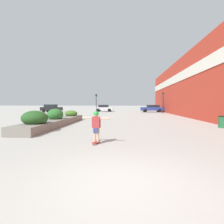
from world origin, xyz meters
TOP-DOWN VIEW (x-y plane):
  - ground_plane at (0.00, 0.00)m, footprint 300.00×300.00m
  - building_wall_right at (7.80, 18.19)m, footprint 0.67×48.86m
  - planter_box at (-5.42, 9.28)m, footprint 1.56×10.09m
  - skateboard at (-1.18, 3.60)m, footprint 0.31×0.71m
  - skateboarder at (-1.18, 3.60)m, footprint 1.20×0.34m
  - trash_bin at (6.90, 9.28)m, footprint 0.59×0.59m
  - car_leftmost at (5.22, 32.10)m, footprint 4.52×1.93m
  - car_center_left at (-4.80, 34.04)m, footprint 3.85×2.00m
  - car_center_right at (-15.34, 31.02)m, footprint 4.09×1.97m
  - traffic_light_left at (-5.37, 27.38)m, footprint 0.28×0.30m
  - traffic_light_right at (6.38, 27.21)m, footprint 0.28×0.30m

SIDE VIEW (x-z plane):
  - ground_plane at x=0.00m, z-range 0.00..0.00m
  - skateboard at x=-1.18m, z-range 0.02..0.12m
  - trash_bin at x=6.90m, z-range 0.00..0.84m
  - planter_box at x=-5.42m, z-range -0.20..1.11m
  - car_center_left at x=-4.80m, z-range 0.05..1.52m
  - car_leftmost at x=5.22m, z-range 0.06..1.53m
  - car_center_right at x=-15.34m, z-range 0.03..1.58m
  - skateboarder at x=-1.18m, z-range 0.23..1.54m
  - traffic_light_left at x=-5.37m, z-range 0.63..4.04m
  - traffic_light_right at x=6.38m, z-range 0.65..4.29m
  - building_wall_right at x=7.80m, z-range 0.02..8.08m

